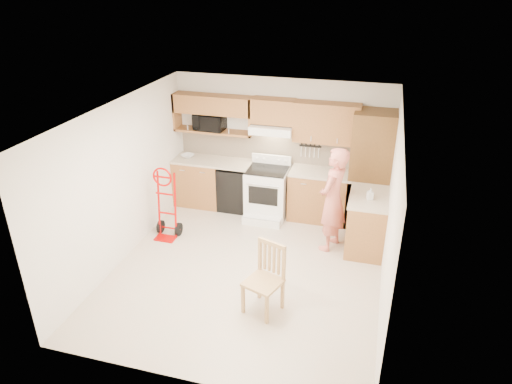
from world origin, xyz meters
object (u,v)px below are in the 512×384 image
at_px(microwave, 210,122).
at_px(dining_chair, 263,280).
at_px(person, 333,200).
at_px(hand_truck, 165,207).
at_px(range, 267,190).

xyz_separation_m(microwave, dining_chair, (1.80, -2.94, -1.15)).
xyz_separation_m(person, hand_truck, (-2.75, -0.42, -0.29)).
height_order(person, dining_chair, person).
xyz_separation_m(range, hand_truck, (-1.47, -1.18, 0.03)).
distance_m(microwave, hand_truck, 1.86).
relative_size(person, dining_chair, 1.78).
distance_m(microwave, dining_chair, 3.63).
bearing_deg(hand_truck, person, 9.18).
height_order(person, hand_truck, person).
xyz_separation_m(range, person, (1.28, -0.76, 0.33)).
relative_size(microwave, hand_truck, 0.48).
height_order(range, person, person).
relative_size(microwave, range, 0.51).
height_order(microwave, range, microwave).
distance_m(hand_truck, dining_chair, 2.53).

